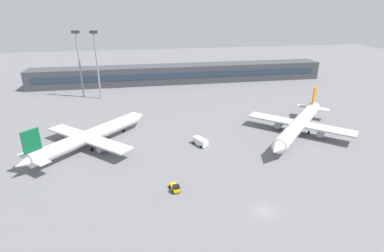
{
  "coord_description": "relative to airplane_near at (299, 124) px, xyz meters",
  "views": [
    {
      "loc": [
        -23.26,
        -47.2,
        38.1
      ],
      "look_at": [
        -7.02,
        40.0,
        3.0
      ],
      "focal_mm": 28.92,
      "sensor_mm": 36.0,
      "label": 1
    }
  ],
  "objects": [
    {
      "name": "ground_plane",
      "position": [
        -25.4,
        5.95,
        -3.54
      ],
      "size": [
        400.0,
        400.0,
        0.0
      ],
      "primitive_type": "plane",
      "color": "slate"
    },
    {
      "name": "terminal_building",
      "position": [
        -25.4,
        75.74,
        0.96
      ],
      "size": [
        148.71,
        12.13,
        9.0
      ],
      "color": "#3F4247",
      "rests_on": "ground_plane"
    },
    {
      "name": "airplane_near",
      "position": [
        0.0,
        0.0,
        0.0
      ],
      "size": [
        35.15,
        36.61,
        11.6
      ],
      "color": "silver",
      "rests_on": "ground_plane"
    },
    {
      "name": "airplane_mid",
      "position": [
        -62.05,
        3.16,
        -0.24
      ],
      "size": [
        32.97,
        33.85,
        10.8
      ],
      "color": "silver",
      "rests_on": "ground_plane"
    },
    {
      "name": "baggage_tug_yellow",
      "position": [
        -41.69,
        -23.78,
        -2.74
      ],
      "size": [
        2.27,
        3.79,
        1.75
      ],
      "color": "#F2B20C",
      "rests_on": "ground_plane"
    },
    {
      "name": "service_van_white",
      "position": [
        -31.45,
        -1.84,
        -2.43
      ],
      "size": [
        4.08,
        5.55,
        2.08
      ],
      "color": "white",
      "rests_on": "ground_plane"
    },
    {
      "name": "floodlight_tower_west",
      "position": [
        -63.9,
        52.78,
        12.63
      ],
      "size": [
        3.2,
        0.8,
        28.22
      ],
      "color": "gray",
      "rests_on": "ground_plane"
    },
    {
      "name": "floodlight_tower_east",
      "position": [
        -71.47,
        56.49,
        12.55
      ],
      "size": [
        3.2,
        0.8,
        28.07
      ],
      "color": "gray",
      "rests_on": "ground_plane"
    }
  ]
}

